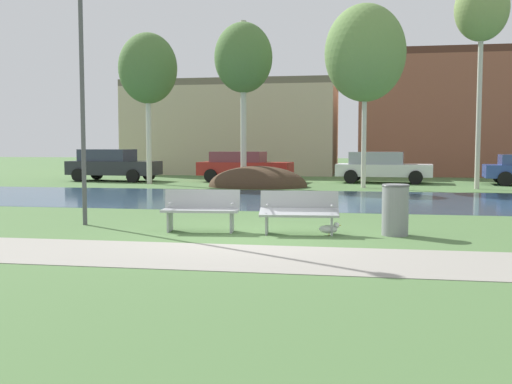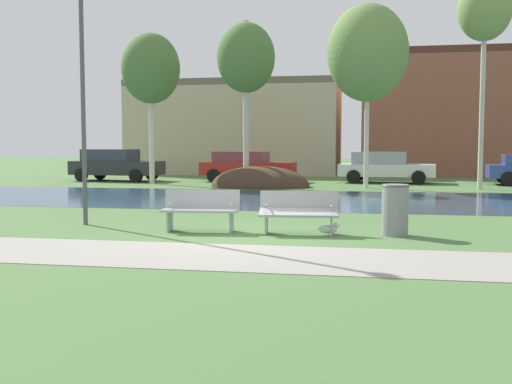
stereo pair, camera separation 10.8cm
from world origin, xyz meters
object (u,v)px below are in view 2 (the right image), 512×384
object	(u,v)px
streetlamp	(82,42)
parked_van_nearest_dark	(115,164)
trash_bin	(395,209)
seagull	(329,229)
parked_hatch_third_white	(385,167)
bench_left	(201,209)
parked_sedan_second_red	(246,166)
bench_right	(299,211)

from	to	relation	value
streetlamp	parked_van_nearest_dark	bearing A→B (deg)	111.34
trash_bin	streetlamp	size ratio (longest dim) A/B	0.16
seagull	streetlamp	world-z (taller)	streetlamp
streetlamp	parked_hatch_third_white	xyz separation A→B (m)	(7.07, 16.71, -3.32)
bench_left	parked_sedan_second_red	world-z (taller)	parked_sedan_second_red
streetlamp	parked_sedan_second_red	world-z (taller)	streetlamp
parked_van_nearest_dark	streetlamp	bearing A→B (deg)	-68.66
parked_hatch_third_white	streetlamp	bearing A→B (deg)	-112.94
parked_van_nearest_dark	parked_sedan_second_red	size ratio (longest dim) A/B	0.99
streetlamp	parked_sedan_second_red	xyz separation A→B (m)	(0.42, 16.37, -3.32)
bench_left	bench_right	distance (m)	2.06
streetlamp	parked_hatch_third_white	bearing A→B (deg)	67.06
seagull	parked_van_nearest_dark	bearing A→B (deg)	125.52
bench_left	streetlamp	world-z (taller)	streetlamp
bench_left	parked_hatch_third_white	bearing A→B (deg)	76.37
bench_right	parked_van_nearest_dark	distance (m)	19.81
seagull	parked_van_nearest_dark	distance (m)	20.22
streetlamp	parked_van_nearest_dark	world-z (taller)	streetlamp
parked_hatch_third_white	trash_bin	bearing A→B (deg)	-90.71
streetlamp	parked_van_nearest_dark	size ratio (longest dim) A/B	1.36
parked_sedan_second_red	bench_right	bearing A→B (deg)	-75.05
parked_sedan_second_red	trash_bin	bearing A→B (deg)	-69.00
bench_right	parked_van_nearest_dark	xyz separation A→B (m)	(-11.12, 16.39, 0.35)
parked_van_nearest_dark	trash_bin	bearing A→B (deg)	-51.21
parked_van_nearest_dark	parked_hatch_third_white	world-z (taller)	parked_van_nearest_dark
bench_right	streetlamp	size ratio (longest dim) A/B	0.26
parked_sedan_second_red	parked_hatch_third_white	distance (m)	6.66
trash_bin	streetlamp	bearing A→B (deg)	176.63
bench_right	trash_bin	bearing A→B (deg)	4.89
bench_left	streetlamp	size ratio (longest dim) A/B	0.26
trash_bin	parked_hatch_third_white	bearing A→B (deg)	89.29
parked_van_nearest_dark	parked_sedan_second_red	world-z (taller)	parked_van_nearest_dark
streetlamp	parked_sedan_second_red	distance (m)	16.71
trash_bin	seagull	bearing A→B (deg)	-170.20
seagull	parked_sedan_second_red	distance (m)	17.77
bench_left	parked_hatch_third_white	xyz separation A→B (m)	(4.19, 17.28, 0.30)
bench_left	parked_van_nearest_dark	size ratio (longest dim) A/B	0.36
bench_left	parked_van_nearest_dark	bearing A→B (deg)	118.94
bench_right	trash_bin	size ratio (longest dim) A/B	1.60
trash_bin	parked_hatch_third_white	world-z (taller)	parked_hatch_third_white
bench_left	bench_right	xyz separation A→B (m)	(2.06, 0.00, 0.00)
bench_left	parked_hatch_third_white	distance (m)	17.79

